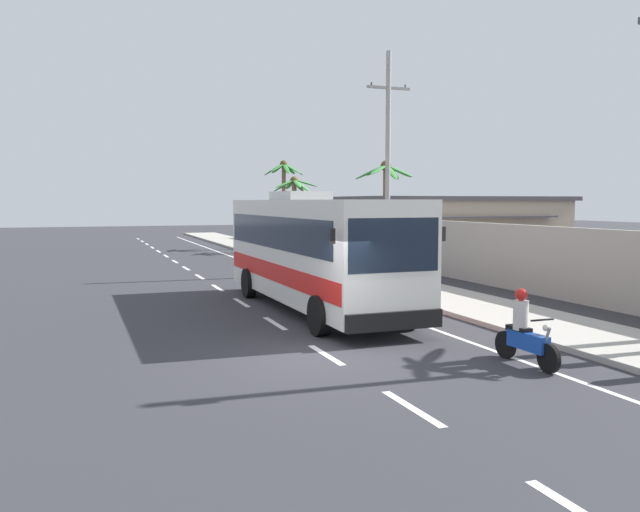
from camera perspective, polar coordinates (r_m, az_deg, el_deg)
The scene contains 13 objects.
ground_plane at distance 14.65m, azimuth 0.59°, elevation -8.70°, with size 160.00×160.00×0.00m, color #303035.
sidewalk_kerb at distance 26.38m, azimuth 6.62°, elevation -2.52°, with size 3.20×90.00×0.14m, color #A8A399.
lane_markings at distance 29.14m, azimuth -5.41°, elevation -1.94°, with size 3.91×71.00×0.01m.
boundary_wall at distance 31.57m, azimuth 9.49°, elevation 0.84°, with size 0.24×60.00×2.54m, color #9E998E.
coach_bus_foreground at distance 20.47m, azimuth -0.55°, elevation 0.68°, with size 3.07×11.03×3.75m.
motorcycle_beside_bus at distance 30.61m, azimuth -1.97°, elevation -0.38°, with size 0.56×1.96×1.61m.
motorcycle_trailing at distance 14.37m, azimuth 17.48°, elevation -6.53°, with size 0.56×1.96×1.60m.
pedestrian_near_kerb at distance 28.72m, azimuth 2.56°, elevation 0.05°, with size 0.36×0.36×1.71m.
utility_pole_mid at distance 31.26m, azimuth 5.96°, elevation 8.41°, with size 2.20×0.24×10.42m.
palm_nearest at distance 47.37m, azimuth -3.17°, elevation 6.23°, with size 2.90×3.05×6.37m.
palm_second at distance 43.87m, azimuth -2.25°, elevation 5.16°, with size 3.15×3.15×5.09m.
palm_third at distance 33.41m, azimuth 5.81°, elevation 5.94°, with size 3.12×3.24×5.49m.
roadside_building at distance 38.91m, azimuth 11.63°, elevation 2.42°, with size 12.80×7.19×3.70m.
Camera 1 is at (-5.11, -13.30, 3.42)m, focal length 36.54 mm.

